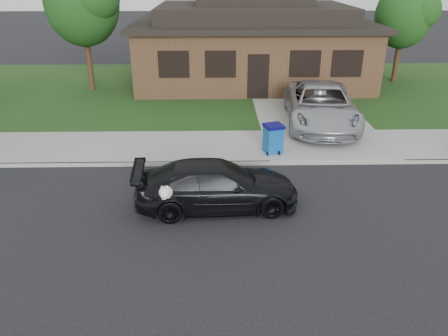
{
  "coord_description": "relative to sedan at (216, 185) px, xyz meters",
  "views": [
    {
      "loc": [
        1.94,
        -9.71,
        5.98
      ],
      "look_at": [
        2.16,
        0.87,
        1.1
      ],
      "focal_mm": 35.0,
      "sensor_mm": 36.0,
      "label": 1
    }
  ],
  "objects": [
    {
      "name": "house",
      "position": [
        2.05,
        14.23,
        1.49
      ],
      "size": [
        12.6,
        8.6,
        4.65
      ],
      "color": "#422B1C",
      "rests_on": "ground"
    },
    {
      "name": "tree_0",
      "position": [
        -6.29,
        12.11,
        3.84
      ],
      "size": [
        3.78,
        3.6,
        6.34
      ],
      "color": "#332114",
      "rests_on": "ground"
    },
    {
      "name": "driveway",
      "position": [
        4.05,
        9.23,
        -0.57
      ],
      "size": [
        4.5,
        13.0,
        0.14
      ],
      "primitive_type": "cube",
      "color": "gray",
      "rests_on": "ground"
    },
    {
      "name": "sidewalk",
      "position": [
        -1.95,
        4.23,
        -0.58
      ],
      "size": [
        60.0,
        3.0,
        0.12
      ],
      "primitive_type": "cube",
      "color": "gray",
      "rests_on": "ground"
    },
    {
      "name": "recycling_bin",
      "position": [
        1.97,
        3.52,
        -0.01
      ],
      "size": [
        0.75,
        0.75,
        1.01
      ],
      "rotation": [
        0.0,
        0.0,
        0.3
      ],
      "color": "#0E4D9C",
      "rests_on": "sidewalk"
    },
    {
      "name": "minivan",
      "position": [
        4.24,
        6.43,
        0.3
      ],
      "size": [
        3.2,
        5.98,
        1.6
      ],
      "primitive_type": "imported",
      "rotation": [
        0.0,
        0.0,
        -0.1
      ],
      "color": "#AEB0B6",
      "rests_on": "driveway"
    },
    {
      "name": "curb",
      "position": [
        -1.95,
        2.73,
        -0.58
      ],
      "size": [
        60.0,
        0.12,
        0.12
      ],
      "primitive_type": "cube",
      "color": "gray",
      "rests_on": "ground"
    },
    {
      "name": "ground",
      "position": [
        -1.95,
        -0.77,
        -0.64
      ],
      "size": [
        120.0,
        120.0,
        0.0
      ],
      "primitive_type": "plane",
      "color": "black",
      "rests_on": "ground"
    },
    {
      "name": "tree_1",
      "position": [
        10.19,
        13.63,
        3.07
      ],
      "size": [
        3.15,
        3.0,
        5.25
      ],
      "color": "#332114",
      "rests_on": "ground"
    },
    {
      "name": "lawn",
      "position": [
        -1.95,
        12.23,
        -0.58
      ],
      "size": [
        60.0,
        13.0,
        0.13
      ],
      "primitive_type": "cube",
      "color": "#193814",
      "rests_on": "ground"
    },
    {
      "name": "sedan",
      "position": [
        0.0,
        0.0,
        0.0
      ],
      "size": [
        4.53,
        2.31,
        1.28
      ],
      "rotation": [
        0.0,
        0.0,
        1.65
      ],
      "color": "black",
      "rests_on": "ground"
    }
  ]
}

